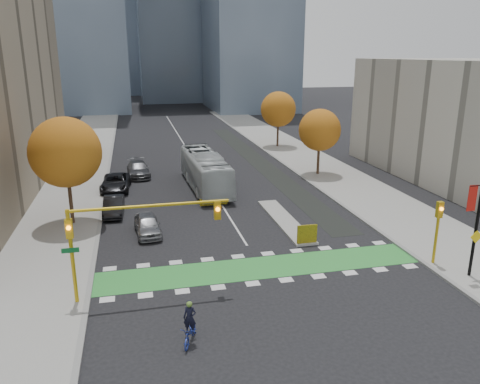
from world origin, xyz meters
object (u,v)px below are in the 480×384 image
tree_east_far (278,109)px  traffic_signal_east (438,223)px  tree_west (66,152)px  parked_car_d (116,183)px  bus (205,170)px  traffic_signal_west (122,228)px  parked_car_b (114,206)px  tree_east_near (320,130)px  parked_car_c (138,169)px  parked_car_a (147,225)px  hazard_board (307,234)px  banner_lamppost (480,202)px  cyclist (190,329)px

tree_east_far → traffic_signal_east: bearing=-93.0°
tree_west → parked_car_d: (3.00, 8.83, -4.85)m
tree_east_far → bus: (-13.03, -18.18, -3.51)m
traffic_signal_west → parked_car_b: (-1.07, 14.20, -3.31)m
tree_east_near → tree_east_far: tree_east_far is taller
bus → traffic_signal_east: bearing=-63.7°
traffic_signal_west → parked_car_c: traffic_signal_west is taller
tree_east_near → parked_car_a: (-18.50, -13.31, -4.14)m
traffic_signal_east → hazard_board: bearing=144.1°
tree_east_near → traffic_signal_east: 22.66m
traffic_signal_west → parked_car_a: traffic_signal_west is taller
banner_lamppost → parked_car_b: 26.41m
parked_car_c → parked_car_d: parked_car_c is taller
tree_east_far → parked_car_a: tree_east_far is taller
traffic_signal_east → banner_lamppost: size_ratio=0.50×
traffic_signal_east → parked_car_c: (-17.28, 26.34, -1.96)m
traffic_signal_west → parked_car_a: bearing=81.2°
tree_east_far → parked_car_c: size_ratio=1.43×
tree_east_near → banner_lamppost: size_ratio=0.85×
parked_car_b → parked_car_c: bearing=81.8°
parked_car_d → tree_west: bearing=-104.6°
hazard_board → traffic_signal_west: traffic_signal_west is taller
traffic_signal_east → banner_lamppost: 2.92m
tree_west → banner_lamppost: banner_lamppost is taller
parked_car_d → bus: bearing=-2.7°
hazard_board → bus: bearing=106.2°
parked_car_b → tree_east_far: bearing=50.7°
cyclist → bus: (4.62, 25.04, 1.04)m
tree_east_far → cyclist: size_ratio=3.69×
traffic_signal_west → bus: bearing=70.0°
tree_east_near → traffic_signal_west: bearing=-131.5°
bus → traffic_signal_west: bearing=-112.2°
tree_east_near → parked_car_c: size_ratio=1.32×
traffic_signal_west → banner_lamppost: 19.54m
hazard_board → traffic_signal_east: bearing=-35.9°
parked_car_c → parked_car_d: (-2.22, -5.00, -0.01)m
tree_east_far → banner_lamppost: 40.52m
tree_east_near → banner_lamppost: banner_lamppost is taller
parked_car_a → hazard_board: bearing=-27.4°
parked_car_a → tree_west: bearing=144.7°
parked_car_d → tree_east_near: bearing=7.3°
tree_east_near → parked_car_c: bearing=168.5°
traffic_signal_west → tree_west: bearing=108.0°
hazard_board → parked_car_c: 24.17m
traffic_signal_west → cyclist: bearing=-59.5°
tree_west → banner_lamppost: bearing=-31.7°
traffic_signal_east → parked_car_d: (-19.50, 21.34, -1.97)m
tree_east_far → cyclist: tree_east_far is taller
tree_west → tree_east_near: size_ratio=1.16×
cyclist → bus: bus is taller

